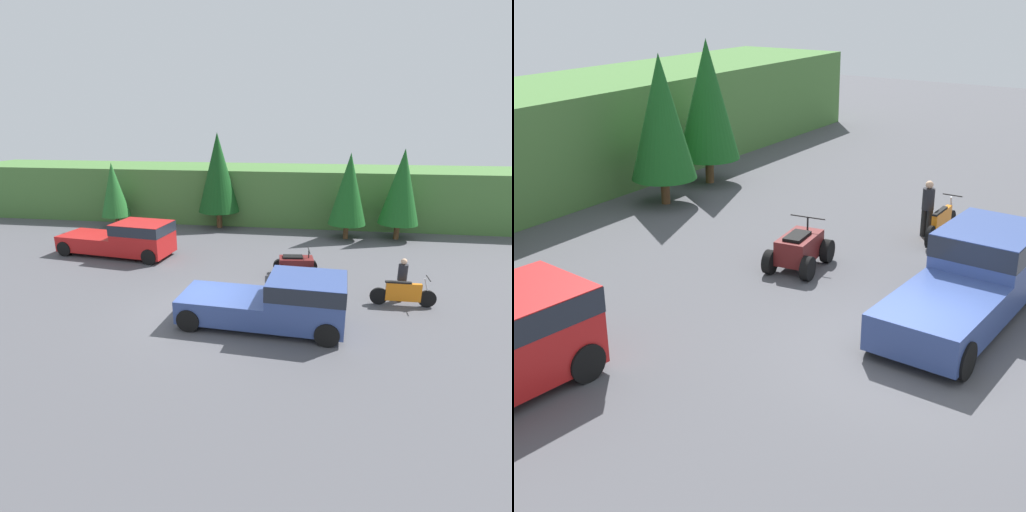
% 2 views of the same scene
% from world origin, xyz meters
% --- Properties ---
extents(ground_plane, '(80.00, 80.00, 0.00)m').
position_xyz_m(ground_plane, '(0.00, 0.00, 0.00)').
color(ground_plane, '#4C4C51').
extents(tree_mid_right, '(2.20, 2.20, 5.00)m').
position_xyz_m(tree_mid_right, '(5.49, 11.10, 2.94)').
color(tree_mid_right, brown).
rests_on(tree_mid_right, ground_plane).
extents(tree_right, '(2.31, 2.31, 5.24)m').
position_xyz_m(tree_right, '(8.45, 11.45, 3.08)').
color(tree_right, brown).
rests_on(tree_right, ground_plane).
extents(pickup_truck_second, '(5.62, 2.46, 1.82)m').
position_xyz_m(pickup_truck_second, '(2.64, -0.39, 0.96)').
color(pickup_truck_second, '#334784').
rests_on(pickup_truck_second, ground_plane).
extents(dirt_bike, '(2.40, 0.60, 1.16)m').
position_xyz_m(dirt_bike, '(7.05, 1.92, 0.48)').
color(dirt_bike, black).
rests_on(dirt_bike, ground_plane).
extents(quad_atv, '(2.15, 1.51, 1.26)m').
position_xyz_m(quad_atv, '(2.91, 4.33, 0.50)').
color(quad_atv, black).
rests_on(quad_atv, ground_plane).
extents(rider_person, '(0.43, 0.43, 1.72)m').
position_xyz_m(rider_person, '(7.04, 2.37, 0.93)').
color(rider_person, black).
rests_on(rider_person, ground_plane).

